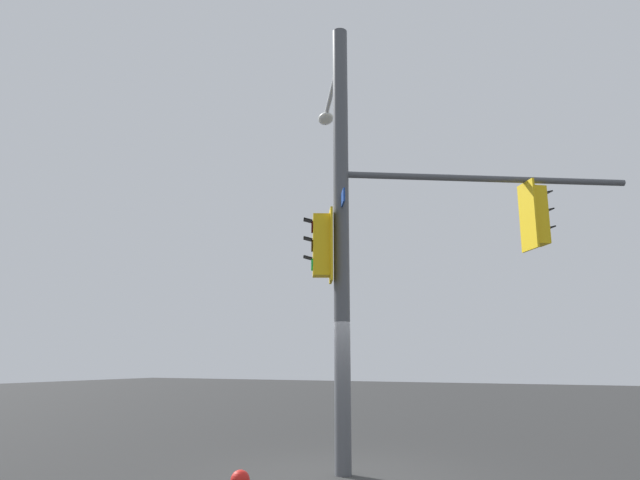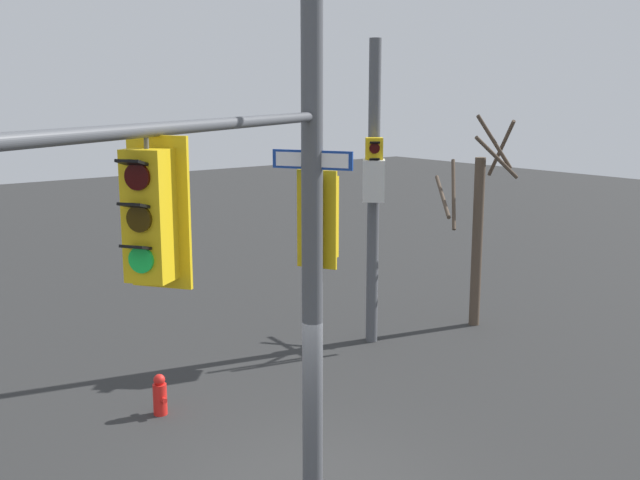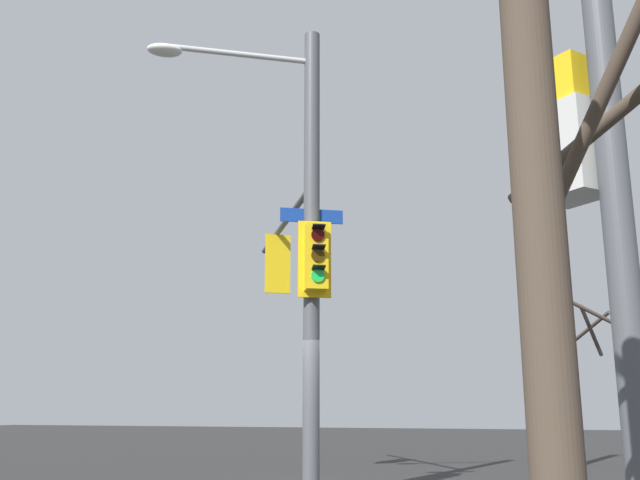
% 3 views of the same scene
% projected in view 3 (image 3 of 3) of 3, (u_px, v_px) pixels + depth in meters
% --- Properties ---
extents(main_signal_pole_assembly, '(3.37, 6.39, 8.09)m').
position_uv_depth(main_signal_pole_assembly, '(296.00, 239.00, 12.93)').
color(main_signal_pole_assembly, '#4C4F54').
rests_on(main_signal_pole_assembly, ground).
extents(secondary_pole_assembly, '(0.80, 0.77, 6.60)m').
position_uv_depth(secondary_pole_assembly, '(595.00, 161.00, 6.27)').
color(secondary_pole_assembly, '#4C4F54').
rests_on(secondary_pole_assembly, ground).
extents(bare_tree_behind_pole, '(1.99, 1.97, 5.01)m').
position_uv_depth(bare_tree_behind_pole, '(538.00, 210.00, 3.52)').
color(bare_tree_behind_pole, '#4C3E32').
rests_on(bare_tree_behind_pole, ground).
extents(bare_tree_across_street, '(1.80, 2.50, 4.25)m').
position_uv_depth(bare_tree_across_street, '(575.00, 379.00, 18.39)').
color(bare_tree_across_street, '#453832').
rests_on(bare_tree_across_street, ground).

